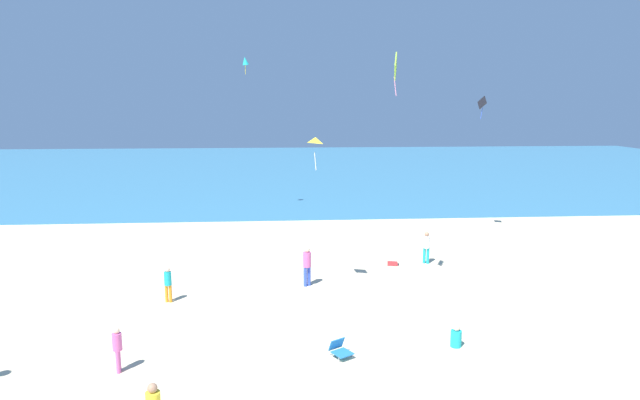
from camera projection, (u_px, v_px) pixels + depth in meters
ground_plane at (313, 288)px, 23.35m from camera, size 120.00×120.00×0.00m
ocean_water at (292, 168)px, 66.20m from camera, size 120.00×60.00×0.05m
beach_chair_far_right at (340, 349)px, 17.04m from camera, size 0.81×0.85×0.55m
cooler_box at (393, 262)px, 26.68m from camera, size 0.57×0.48×0.30m
person_0 at (168, 282)px, 21.61m from camera, size 0.34×0.34×1.43m
person_2 at (456, 338)px, 17.78m from camera, size 0.48×0.66×0.75m
person_3 at (117, 346)px, 15.98m from camera, size 0.31×0.31×1.38m
person_5 at (307, 264)px, 23.51m from camera, size 0.47×0.47×1.73m
person_7 at (426, 245)px, 26.83m from camera, size 0.42×0.42×1.59m
kite_black at (482, 103)px, 31.20m from camera, size 0.31×0.77×1.31m
kite_teal at (245, 61)px, 37.20m from camera, size 0.68×0.69×1.20m
kite_yellow at (315, 140)px, 21.46m from camera, size 0.81×0.85×1.33m
kite_lime at (396, 67)px, 20.77m from camera, size 0.30×1.05×1.65m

